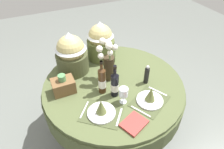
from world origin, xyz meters
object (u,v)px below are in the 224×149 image
Objects in this scene: dining_table at (113,93)px; pepper_mill at (147,75)px; place_setting_left at (101,110)px; flower_vase at (108,61)px; wine_glass_left at (124,92)px; woven_basket_side_left at (63,85)px; gift_tub_back_centre at (101,39)px; place_setting_right at (150,97)px; gift_tub_back_left at (71,52)px; wine_bottle_left at (102,80)px; wine_bottle_centre at (115,84)px; book_on_table at (134,123)px.

pepper_mill reaches higher than dining_table.
pepper_mill reaches higher than place_setting_left.
flower_vase is 0.37m from wine_glass_left.
pepper_mill reaches higher than woven_basket_side_left.
gift_tub_back_centre reaches higher than flower_vase.
wine_glass_left is (-0.22, 0.09, 0.07)m from place_setting_right.
wine_glass_left is at bearing 11.35° from place_setting_left.
wine_glass_left is 0.80× the size of woven_basket_side_left.
pepper_mill is at bearing 23.93° from wine_glass_left.
woven_basket_side_left is at bearing 141.83° from wine_glass_left.
place_setting_left is 0.24m from wine_glass_left.
place_setting_right is at bearing -33.41° from woven_basket_side_left.
gift_tub_back_left reaches higher than dining_table.
wine_glass_left is at bearing -59.46° from wine_bottle_left.
gift_tub_back_left is at bearing 136.08° from flower_vase.
dining_table is at bearing 69.45° from wine_bottle_centre.
pepper_mill is 0.54m from book_on_table.
place_setting_right is at bearing -80.80° from gift_tub_back_centre.
wine_glass_left is 0.79× the size of pepper_mill.
place_setting_right is at bearing -61.67° from dining_table.
place_setting_left is at bearing -120.41° from flower_vase.
dining_table is 0.38m from wine_glass_left.
gift_tub_back_left is (-0.31, 0.36, 0.38)m from dining_table.
book_on_table is (-0.03, -0.25, -0.11)m from wine_glass_left.
place_setting_right is 0.46m from wine_bottle_left.
gift_tub_back_centre is (0.08, 0.39, 0.02)m from flower_vase.
wine_bottle_centre is (-0.04, -0.24, -0.08)m from flower_vase.
gift_tub_back_left is at bearing 124.61° from place_setting_right.
place_setting_right is 1.20× the size of wine_bottle_left.
wine_bottle_left reaches higher than place_setting_left.
gift_tub_back_centre reaches higher than book_on_table.
flower_vase reaches higher than wine_bottle_centre.
dining_table is at bearing 118.33° from place_setting_right.
pepper_mill is at bearing 18.98° from place_setting_left.
flower_vase reaches higher than wine_bottle_left.
woven_basket_side_left is (-0.67, 0.44, 0.03)m from place_setting_right.
flower_vase reaches higher than woven_basket_side_left.
wine_glass_left is (0.23, 0.05, 0.07)m from place_setting_left.
wine_glass_left is 0.28m from book_on_table.
pepper_mill is at bearing 25.34° from book_on_table.
gift_tub_back_centre is at bearing 79.49° from wine_bottle_centre.
dining_table is at bearing -49.95° from gift_tub_back_left.
place_setting_right is 2.59× the size of wine_glass_left.
dining_table is 0.32m from wine_bottle_centre.
place_setting_right is (0.20, -0.36, 0.19)m from dining_table.
wine_bottle_left reaches higher than wine_bottle_centre.
gift_tub_back_centre is (0.21, 0.55, 0.09)m from wine_bottle_left.
gift_tub_back_centre reaches higher than place_setting_right.
dining_table is 0.53m from woven_basket_side_left.
place_setting_right is 2.03× the size of pepper_mill.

